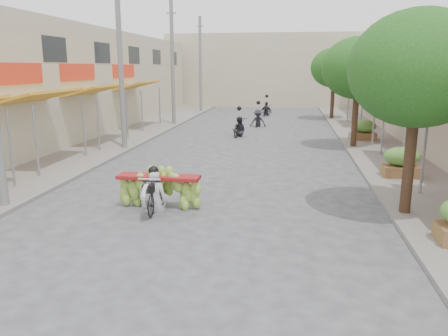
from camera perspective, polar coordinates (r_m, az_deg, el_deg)
ground at (r=8.75m, az=-8.01°, el=-13.08°), size 120.00×120.00×0.00m
sidewalk_left at (r=24.66m, az=-13.77°, el=3.86°), size 4.00×60.00×0.12m
sidewalk_right at (r=23.30m, az=20.07°, el=2.92°), size 4.00×60.00×0.12m
shophouse_row_left at (r=25.84m, az=-25.45°, el=9.95°), size 9.77×40.00×6.00m
far_building at (r=45.57m, az=5.83°, el=12.55°), size 20.00×6.00×7.00m
utility_pole_mid at (r=20.99m, az=-13.37°, el=13.22°), size 0.60×0.24×8.00m
utility_pole_far at (r=29.55m, az=-6.74°, el=13.32°), size 0.60×0.24×8.00m
utility_pole_back at (r=38.30m, az=-3.11°, el=13.30°), size 0.60×0.24×8.00m
street_tree_near at (r=11.91m, az=24.03°, el=11.69°), size 3.40×3.40×5.25m
street_tree_mid at (r=21.73m, az=17.13°, el=12.34°), size 3.40×3.40×5.25m
street_tree_far at (r=33.65m, az=14.19°, el=12.56°), size 3.40×3.40×5.25m
produce_crate_mid at (r=16.29m, az=22.16°, el=1.01°), size 1.20×0.88×1.16m
produce_crate_far at (r=24.03m, az=17.86°, el=4.95°), size 1.20×0.88×1.16m
banana_motorbike at (r=12.00m, az=-8.82°, el=-2.17°), size 2.28×1.87×2.18m
market_umbrella at (r=15.08m, az=23.44°, el=6.66°), size 2.10×2.10×1.68m
pedestrian at (r=24.35m, az=16.83°, el=5.93°), size 0.97×0.64×1.87m
bg_motorbike_a at (r=24.76m, az=1.98°, el=5.81°), size 0.94×1.86×1.95m
bg_motorbike_b at (r=28.90m, az=4.48°, el=7.11°), size 1.09×1.58×1.95m
bg_motorbike_c at (r=35.46m, az=5.58°, el=8.08°), size 1.09×1.66×1.95m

